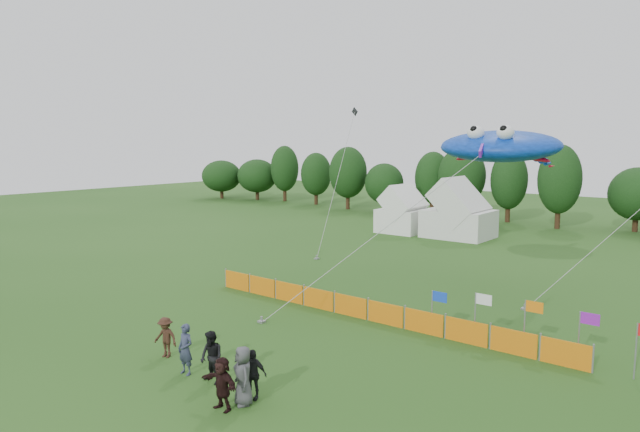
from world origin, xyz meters
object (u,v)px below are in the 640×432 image
Objects in this scene: spectator_f at (222,384)px; stingray_kite at (504,146)px; tent_left at (403,213)px; spectator_b at (212,358)px; barrier_fence at (367,310)px; spectator_d at (252,374)px; tent_right at (459,215)px; spectator_a at (186,349)px; spectator_c at (166,337)px; spectator_e at (243,376)px.

stingray_kite reaches higher than spectator_f.
tent_left is 35.44m from spectator_b.
spectator_f is at bearing -81.45° from barrier_fence.
spectator_d is (1.98, 0.05, -0.09)m from spectator_b.
tent_right reaches higher than spectator_d.
spectator_a is 1.12× the size of spectator_d.
spectator_c is 0.83× the size of spectator_e.
tent_right is 34.95m from spectator_d.
spectator_c is at bearing -75.03° from tent_left.
spectator_f is (8.56, -34.96, -1.16)m from tent_right.
spectator_b is (1.34, 0.08, -0.01)m from spectator_a.
spectator_b is at bearing -91.41° from barrier_fence.
tent_left reaches higher than spectator_d.
barrier_fence is at bearing 76.58° from spectator_d.
barrier_fence is at bearing 101.11° from spectator_f.
tent_right reaches higher than spectator_a.
tent_right is at bearing 106.44° from spectator_b.
spectator_c is at bearing 165.40° from spectator_f.
spectator_a is at bearing -104.98° from stingray_kite.
spectator_c is (8.78, -32.84, -0.99)m from tent_left.
spectator_f is (1.80, -1.10, -0.07)m from spectator_b.
tent_left is 0.71× the size of tent_right.
spectator_a is at bearing -80.92° from tent_right.
tent_right reaches higher than tent_left.
tent_right reaches higher than spectator_c.
tent_right is 20.21m from stingray_kite.
spectator_b is 1.11× the size of spectator_d.
spectator_f reaches higher than spectator_c.
tent_right reaches higher than spectator_e.
tent_right is 0.29× the size of stingray_kite.
spectator_f is (3.14, -1.02, -0.08)m from spectator_a.
stingray_kite reaches higher than barrier_fence.
stingray_kite is at bearing 113.70° from spectator_e.
barrier_fence is at bearing -111.03° from stingray_kite.
spectator_d is at bearing -0.18° from spectator_a.
tent_right is 3.02× the size of spectator_a.
spectator_b is (12.08, -33.31, -0.87)m from tent_left.
spectator_a is 19.57m from stingray_kite.
tent_left is 36.59m from spectator_e.
spectator_e is at bearing -75.59° from tent_right.
stingray_kite is at bearing -58.25° from tent_right.
tent_left is at bearing -174.09° from tent_right.
barrier_fence is (6.99, -24.52, -1.52)m from tent_right.
spectator_c is at bearing 176.98° from spectator_b.
spectator_d is at bearing -79.33° from barrier_fence.
tent_right is at bearing 105.92° from barrier_fence.
barrier_fence is 9.95m from spectator_e.
spectator_c is 0.94× the size of spectator_f.
tent_right is at bearing 96.70° from spectator_a.
barrier_fence is at bearing 78.17° from spectator_a.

